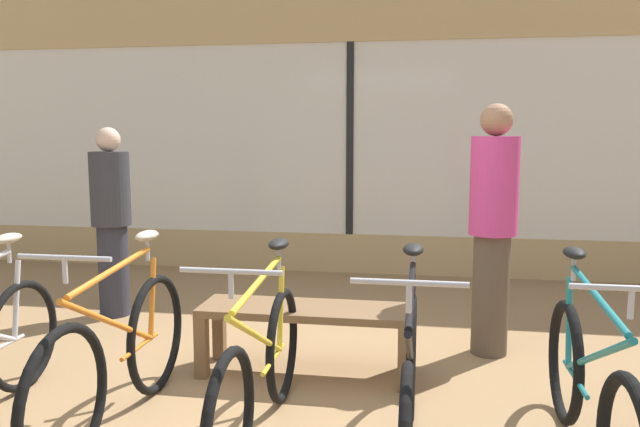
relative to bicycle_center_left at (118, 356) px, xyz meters
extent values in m
cube|color=tan|center=(0.79, 4.01, -0.18)|extent=(12.00, 0.08, 0.45)
cube|color=silver|center=(0.79, 4.01, 1.12)|extent=(12.00, 0.04, 2.15)
cube|color=tan|center=(0.79, 4.01, 2.50)|extent=(12.00, 0.08, 0.60)
cube|color=black|center=(0.79, 3.98, 1.12)|extent=(0.08, 0.02, 2.15)
torus|color=black|center=(-0.84, 0.38, -0.06)|extent=(0.05, 0.69, 0.69)
cylinder|color=#BCBCC1|center=(-0.84, 0.34, 0.18)|extent=(0.03, 0.11, 0.49)
cylinder|color=#B2B2B7|center=(-0.84, 0.30, 0.49)|extent=(0.02, 0.02, 0.14)
ellipsoid|color=#B2A893|center=(-0.84, 0.30, 0.57)|extent=(0.11, 0.22, 0.06)
torus|color=black|center=(0.00, 0.49, -0.03)|extent=(0.05, 0.74, 0.74)
torus|color=black|center=(0.00, -0.51, -0.03)|extent=(0.05, 0.74, 0.74)
cylinder|color=orange|center=(0.00, -0.05, 0.21)|extent=(0.03, 0.94, 0.51)
cylinder|color=orange|center=(0.00, 0.45, 0.21)|extent=(0.03, 0.11, 0.49)
cylinder|color=orange|center=(0.00, -0.02, 0.48)|extent=(0.03, 0.87, 0.10)
cylinder|color=orange|center=(0.00, 0.26, -0.03)|extent=(0.03, 0.45, 0.03)
cylinder|color=#B2B2B7|center=(0.00, 0.41, 0.52)|extent=(0.02, 0.02, 0.14)
ellipsoid|color=#B2A893|center=(0.00, 0.41, 0.60)|extent=(0.11, 0.22, 0.06)
cylinder|color=#B2B2B7|center=(0.00, -0.45, 0.58)|extent=(0.02, 0.02, 0.12)
cylinder|color=#ADADB2|center=(0.00, -0.45, 0.64)|extent=(0.46, 0.02, 0.02)
torus|color=black|center=(0.80, 0.50, -0.06)|extent=(0.05, 0.68, 0.68)
torus|color=black|center=(0.80, -0.54, -0.06)|extent=(0.05, 0.68, 0.68)
cylinder|color=gold|center=(0.80, -0.06, 0.18)|extent=(0.03, 0.97, 0.51)
cylinder|color=gold|center=(0.80, 0.46, 0.18)|extent=(0.03, 0.11, 0.49)
cylinder|color=gold|center=(0.80, -0.03, 0.45)|extent=(0.03, 0.90, 0.10)
cylinder|color=gold|center=(0.80, 0.26, -0.06)|extent=(0.03, 0.47, 0.03)
cylinder|color=#B2B2B7|center=(0.80, 0.42, 0.49)|extent=(0.02, 0.02, 0.14)
ellipsoid|color=black|center=(0.80, 0.42, 0.57)|extent=(0.11, 0.22, 0.06)
cylinder|color=#B2B2B7|center=(0.80, -0.48, 0.55)|extent=(0.02, 0.02, 0.12)
cylinder|color=#ADADB2|center=(0.80, -0.48, 0.61)|extent=(0.46, 0.02, 0.02)
torus|color=black|center=(1.57, 0.38, -0.05)|extent=(0.05, 0.71, 0.71)
cylinder|color=black|center=(1.57, -0.19, 0.19)|extent=(0.03, 1.00, 0.51)
cylinder|color=black|center=(1.57, 0.34, 0.19)|extent=(0.03, 0.11, 0.49)
cylinder|color=black|center=(1.57, -0.16, 0.47)|extent=(0.03, 0.93, 0.10)
cylinder|color=black|center=(1.57, 0.14, -0.05)|extent=(0.03, 0.48, 0.03)
cylinder|color=#B2B2B7|center=(1.57, 0.30, 0.50)|extent=(0.02, 0.02, 0.14)
ellipsoid|color=black|center=(1.57, 0.30, 0.58)|extent=(0.11, 0.22, 0.06)
cylinder|color=#B2B2B7|center=(1.57, -0.62, 0.56)|extent=(0.02, 0.02, 0.12)
cylinder|color=#ADADB2|center=(1.57, -0.62, 0.62)|extent=(0.46, 0.02, 0.02)
torus|color=black|center=(2.41, 0.49, -0.06)|extent=(0.06, 0.69, 0.69)
cylinder|color=#1E7A7F|center=(2.41, -0.09, 0.18)|extent=(0.03, 1.00, 0.51)
cylinder|color=#1E7A7F|center=(2.41, 0.45, 0.18)|extent=(0.03, 0.11, 0.49)
cylinder|color=#1E7A7F|center=(2.41, -0.06, 0.46)|extent=(0.03, 0.93, 0.10)
cylinder|color=#1E7A7F|center=(2.41, 0.24, -0.06)|extent=(0.03, 0.49, 0.03)
cylinder|color=#B2B2B7|center=(2.41, 0.41, 0.49)|extent=(0.02, 0.02, 0.14)
ellipsoid|color=black|center=(2.41, 0.41, 0.57)|extent=(0.11, 0.22, 0.06)
cylinder|color=#B2B2B7|center=(2.41, -0.53, 0.55)|extent=(0.02, 0.02, 0.12)
cylinder|color=#ADADB2|center=(2.41, -0.53, 0.61)|extent=(0.46, 0.02, 0.02)
cube|color=brown|center=(0.86, 0.92, 0.04)|extent=(1.40, 0.44, 0.05)
cube|color=brown|center=(0.20, 0.74, -0.20)|extent=(0.08, 0.08, 0.41)
cube|color=brown|center=(1.52, 0.74, -0.20)|extent=(0.08, 0.08, 0.41)
cube|color=brown|center=(0.20, 1.10, -0.20)|extent=(0.08, 0.08, 0.41)
cube|color=brown|center=(1.52, 1.10, -0.20)|extent=(0.08, 0.08, 0.41)
cylinder|color=#2D2D38|center=(-1.06, 1.98, 0.00)|extent=(0.37, 0.37, 0.81)
cylinder|color=#333338|center=(-1.06, 1.98, 0.72)|extent=(0.48, 0.48, 0.64)
sphere|color=beige|center=(-1.06, 1.98, 1.15)|extent=(0.21, 0.21, 0.21)
cylinder|color=brown|center=(2.11, 1.52, 0.04)|extent=(0.34, 0.34, 0.88)
cylinder|color=#D13D84|center=(2.11, 1.52, 0.83)|extent=(0.44, 0.44, 0.70)
sphere|color=#9E7051|center=(2.11, 1.52, 1.29)|extent=(0.23, 0.23, 0.23)
camera|label=1|loc=(1.62, -3.02, 1.20)|focal=35.00mm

